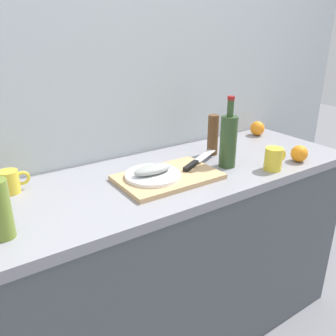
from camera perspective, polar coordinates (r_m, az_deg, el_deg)
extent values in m
cube|color=silver|center=(1.63, -9.90, 13.47)|extent=(3.20, 0.05, 2.50)
cube|color=#4C5159|center=(1.69, -3.24, -16.60)|extent=(2.00, 0.58, 0.86)
cube|color=gray|center=(1.45, -3.61, -2.56)|extent=(2.00, 0.60, 0.04)
cube|color=tan|center=(1.44, 0.00, -1.48)|extent=(0.41, 0.26, 0.02)
cylinder|color=white|center=(1.41, -2.49, -1.17)|extent=(0.22, 0.22, 0.01)
ellipsoid|color=#999E99|center=(1.40, -2.51, -0.21)|extent=(0.17, 0.07, 0.04)
cube|color=silver|center=(1.63, 5.94, 2.01)|extent=(0.18, 0.11, 0.00)
cube|color=black|center=(1.50, 3.73, 0.37)|extent=(0.11, 0.07, 0.02)
cylinder|color=olive|center=(1.13, -25.60, -6.12)|extent=(0.06, 0.06, 0.18)
cylinder|color=#2D4723|center=(1.56, 9.74, 4.19)|extent=(0.07, 0.07, 0.23)
cylinder|color=#2D4723|center=(1.52, 10.10, 9.52)|extent=(0.03, 0.03, 0.07)
cylinder|color=maroon|center=(1.51, 10.21, 11.10)|extent=(0.03, 0.03, 0.02)
cylinder|color=yellow|center=(1.59, 16.70, 1.42)|extent=(0.08, 0.08, 0.10)
torus|color=yellow|center=(1.62, 17.87, 1.92)|extent=(0.06, 0.01, 0.06)
cylinder|color=yellow|center=(1.44, -24.34, -2.07)|extent=(0.07, 0.07, 0.09)
torus|color=yellow|center=(1.44, -22.51, -1.51)|extent=(0.06, 0.01, 0.06)
sphere|color=orange|center=(1.73, 20.50, 2.21)|extent=(0.08, 0.08, 0.08)
sphere|color=orange|center=(2.09, 14.29, 6.25)|extent=(0.08, 0.08, 0.08)
cylinder|color=brown|center=(1.71, 7.29, 5.34)|extent=(0.05, 0.05, 0.19)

